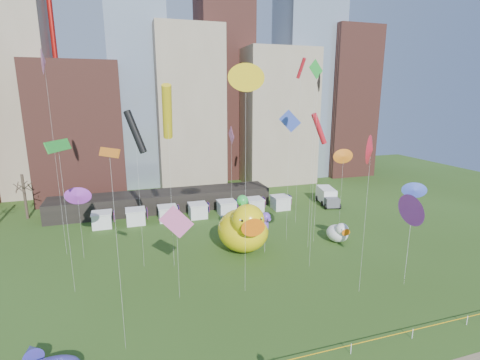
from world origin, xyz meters
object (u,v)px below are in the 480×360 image
object	(u,v)px
box_truck	(327,196)
seahorse_purple	(265,223)
small_duck	(338,233)
big_duck	(244,228)
seahorse_green	(243,209)

from	to	relation	value
box_truck	seahorse_purple	bearing A→B (deg)	-125.81
small_duck	seahorse_purple	size ratio (longest dim) A/B	0.71
big_duck	seahorse_purple	xyz separation A→B (m)	(2.49, -1.16, 0.76)
small_duck	seahorse_purple	xyz separation A→B (m)	(-10.92, -0.01, 2.56)
box_truck	seahorse_green	bearing A→B (deg)	-136.15
big_duck	box_truck	bearing A→B (deg)	38.76
small_duck	box_truck	size ratio (longest dim) A/B	0.53
small_duck	box_truck	distance (m)	18.33
big_duck	seahorse_purple	size ratio (longest dim) A/B	1.69
big_duck	small_duck	size ratio (longest dim) A/B	2.37
seahorse_green	box_truck	size ratio (longest dim) A/B	0.92
seahorse_purple	box_truck	world-z (taller)	seahorse_purple
box_truck	big_duck	bearing A→B (deg)	-131.25
big_duck	small_duck	distance (m)	13.58
big_duck	box_truck	size ratio (longest dim) A/B	1.26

